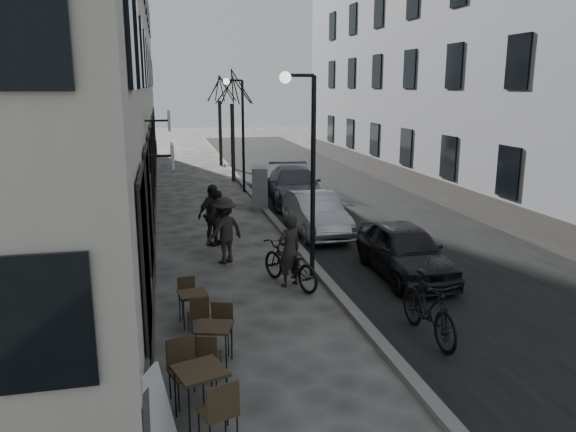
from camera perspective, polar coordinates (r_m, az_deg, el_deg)
name	(u,v)px	position (r m, az deg, el deg)	size (l,w,h in m)	color
ground	(412,399)	(9.38, 12.53, -17.72)	(120.00, 120.00, 0.00)	#3C3A37
road	(337,196)	(24.86, 5.02, 2.00)	(7.30, 60.00, 0.00)	black
kerb	(256,199)	(24.01, -3.31, 1.77)	(0.25, 60.00, 0.12)	slate
building_right	(460,10)	(27.31, 17.10, 19.35)	(4.00, 35.00, 16.00)	gray
streetlamp_near	(306,153)	(13.77, 1.89, 6.42)	(0.90, 0.28, 5.09)	black
streetlamp_far	(239,123)	(25.52, -4.99, 9.44)	(0.90, 0.28, 5.09)	black
tree_near	(232,88)	(28.45, -5.75, 12.82)	(2.40, 2.40, 5.70)	black
tree_far	(219,88)	(34.41, -7.02, 12.82)	(2.40, 2.40, 5.70)	black
bistro_set_a	(201,390)	(8.51, -8.86, -17.05)	(0.94, 1.72, 0.98)	#302315
bistro_set_b	(214,341)	(10.01, -7.50, -12.52)	(0.83, 1.53, 0.87)	#302315
bistro_set_c	(193,305)	(11.69, -9.63, -8.91)	(0.63, 1.40, 0.80)	#302315
sign_board	(159,421)	(8.01, -12.96, -19.65)	(0.62, 0.74, 1.15)	black
utility_cabinet	(260,188)	(22.20, -2.87, 2.87)	(0.61, 1.11, 1.66)	slate
bicycle	(289,264)	(13.63, 0.15, -4.91)	(0.72, 2.08, 1.09)	black
cyclist_rider	(289,250)	(13.53, 0.15, -3.51)	(0.65, 0.43, 1.79)	black
pedestrian_near	(216,217)	(17.23, -7.32, -0.15)	(0.82, 0.64, 1.69)	black
pedestrian_mid	(225,230)	(15.39, -6.47, -1.43)	(1.19, 0.68, 1.84)	#262421
pedestrian_far	(212,215)	(17.17, -7.70, 0.11)	(1.10, 0.46, 1.88)	black
car_near	(405,250)	(14.61, 11.78, -3.43)	(1.59, 3.96, 1.35)	black
car_mid	(316,214)	(18.43, 2.85, 0.25)	(1.42, 4.06, 1.34)	#9C9EA5
car_far	(294,185)	(23.32, 0.66, 3.13)	(2.04, 5.02, 1.46)	#3A3D45
moped	(429,308)	(11.15, 14.09, -9.01)	(0.60, 2.12, 1.27)	black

